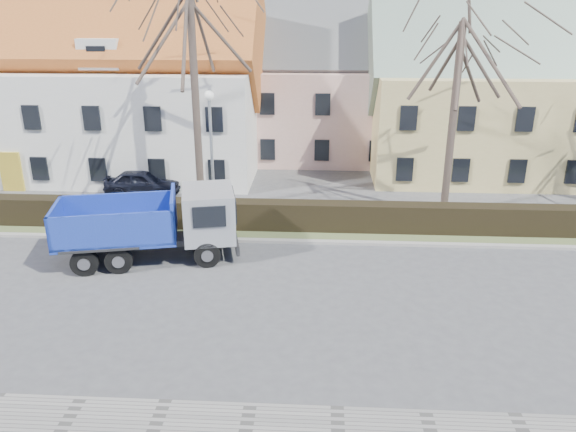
# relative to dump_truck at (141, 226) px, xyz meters

# --- Properties ---
(ground) EXTENTS (120.00, 120.00, 0.00)m
(ground) POSITION_rel_dump_truck_xyz_m (3.15, -2.57, -1.47)
(ground) COLOR #474749
(curb_far) EXTENTS (80.00, 0.30, 0.12)m
(curb_far) POSITION_rel_dump_truck_xyz_m (3.15, 2.03, -1.41)
(curb_far) COLOR gray
(curb_far) RESTS_ON ground
(grass_strip) EXTENTS (80.00, 3.00, 0.10)m
(grass_strip) POSITION_rel_dump_truck_xyz_m (3.15, 3.63, -1.42)
(grass_strip) COLOR #4F5E34
(grass_strip) RESTS_ON ground
(hedge) EXTENTS (60.00, 0.90, 1.30)m
(hedge) POSITION_rel_dump_truck_xyz_m (3.15, 3.43, -0.82)
(hedge) COLOR black
(hedge) RESTS_ON ground
(building_white) EXTENTS (26.80, 10.80, 9.50)m
(building_white) POSITION_rel_dump_truck_xyz_m (-9.85, 13.43, 3.28)
(building_white) COLOR silver
(building_white) RESTS_ON ground
(building_pink) EXTENTS (10.80, 8.80, 8.00)m
(building_pink) POSITION_rel_dump_truck_xyz_m (7.15, 17.43, 2.53)
(building_pink) COLOR #DCA89B
(building_pink) RESTS_ON ground
(building_yellow) EXTENTS (18.80, 10.80, 8.50)m
(building_yellow) POSITION_rel_dump_truck_xyz_m (19.15, 14.43, 2.78)
(building_yellow) COLOR tan
(building_yellow) RESTS_ON ground
(tree_1) EXTENTS (9.20, 9.20, 12.65)m
(tree_1) POSITION_rel_dump_truck_xyz_m (1.15, 5.93, 4.86)
(tree_1) COLOR #41342D
(tree_1) RESTS_ON ground
(tree_2) EXTENTS (8.00, 8.00, 11.00)m
(tree_2) POSITION_rel_dump_truck_xyz_m (13.15, 5.93, 4.03)
(tree_2) COLOR #41342D
(tree_2) RESTS_ON ground
(dump_truck) EXTENTS (7.75, 4.27, 2.93)m
(dump_truck) POSITION_rel_dump_truck_xyz_m (0.00, 0.00, 0.00)
(dump_truck) COLOR #162E99
(dump_truck) RESTS_ON ground
(streetlight) EXTENTS (0.49, 0.49, 6.22)m
(streetlight) POSITION_rel_dump_truck_xyz_m (2.09, 4.43, 1.64)
(streetlight) COLOR #99A0A5
(streetlight) RESTS_ON ground
(cart_frame) EXTENTS (0.73, 0.43, 0.66)m
(cart_frame) POSITION_rel_dump_truck_xyz_m (-4.62, 1.58, -1.14)
(cart_frame) COLOR silver
(cart_frame) RESTS_ON ground
(parked_car_a) EXTENTS (4.08, 1.73, 1.38)m
(parked_car_a) POSITION_rel_dump_truck_xyz_m (-2.50, 8.15, -0.78)
(parked_car_a) COLOR black
(parked_car_a) RESTS_ON ground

